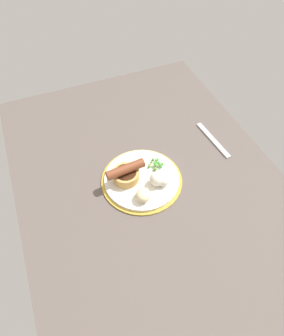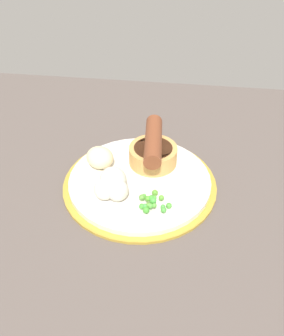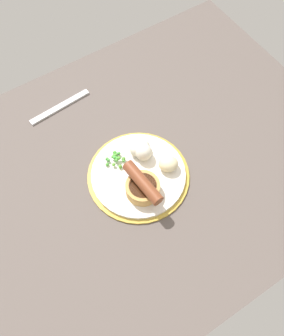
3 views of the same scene
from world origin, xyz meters
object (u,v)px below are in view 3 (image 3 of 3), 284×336
object	(u,v)px
dinner_plate	(138,175)
fork	(60,107)
pea_pile	(116,159)
potato_chunk_0	(168,164)
cauliflower_floret	(142,150)
sausage_pudding	(143,186)

from	to	relation	value
dinner_plate	fork	xyz separation A→B (cm)	(6.61, -29.34, -0.27)
pea_pile	potato_chunk_0	size ratio (longest dim) A/B	1.06
dinner_plate	cauliflower_floret	world-z (taller)	cauliflower_floret
dinner_plate	pea_pile	xyz separation A→B (cm)	(2.63, -6.04, 1.75)
dinner_plate	cauliflower_floret	distance (cm)	6.19
sausage_pudding	fork	distance (cm)	34.40
sausage_pudding	cauliflower_floret	bearing A→B (deg)	143.99
dinner_plate	sausage_pudding	distance (cm)	5.84
cauliflower_floret	fork	distance (cm)	27.35
cauliflower_floret	fork	size ratio (longest dim) A/B	0.31
pea_pile	potato_chunk_0	distance (cm)	12.89
cauliflower_floret	fork	bearing A→B (deg)	-67.79
potato_chunk_0	fork	distance (cm)	34.71
dinner_plate	fork	size ratio (longest dim) A/B	1.39
sausage_pudding	potato_chunk_0	distance (cm)	8.95
cauliflower_floret	pea_pile	bearing A→B (deg)	-16.46
sausage_pudding	cauliflower_floret	xyz separation A→B (cm)	(-5.31, -8.68, -0.62)
pea_pile	fork	bearing A→B (deg)	-80.31
dinner_plate	potato_chunk_0	distance (cm)	7.88
sausage_pudding	dinner_plate	bearing A→B (deg)	155.38
sausage_pudding	pea_pile	xyz separation A→B (cm)	(0.99, -10.54, -1.59)
dinner_plate	sausage_pudding	size ratio (longest dim) A/B	2.09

